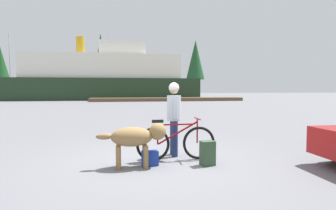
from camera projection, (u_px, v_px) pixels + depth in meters
ground_plane at (158, 160)px, 6.12m from camera, size 160.00×160.00×0.00m
bicycle at (176, 142)px, 6.12m from camera, size 1.75×0.44×0.92m
person_cyclist at (174, 112)px, 6.52m from camera, size 0.32×0.53×1.70m
dog at (136, 137)px, 5.58m from camera, size 1.38×0.45×0.87m
backpack at (208, 153)px, 5.73m from camera, size 0.31×0.24×0.50m
handbag_pannier at (150, 158)px, 5.71m from camera, size 0.34×0.22×0.30m
dock_pier at (168, 99)px, 34.32m from camera, size 18.47×2.35×0.40m
ferry_boat at (105, 78)px, 38.80m from camera, size 25.44×7.21×8.46m
sailboat_moored at (11, 96)px, 40.06m from camera, size 7.47×2.09×9.20m
pine_tree_far_left at (0, 65)px, 49.51m from camera, size 3.39×3.39×9.01m
pine_tree_center at (128, 63)px, 54.22m from camera, size 4.26×4.26×9.76m
pine_tree_far_right at (195, 60)px, 55.51m from camera, size 3.63×3.63×10.97m
pine_tree_mid_back at (101, 56)px, 58.07m from camera, size 3.03×3.03×12.75m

